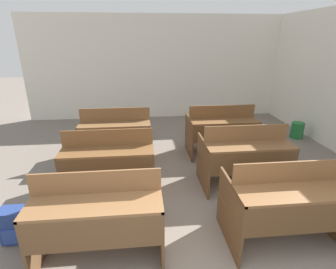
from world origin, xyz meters
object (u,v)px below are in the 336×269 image
(bench_second_right, at_px, (244,156))
(bench_third_right, at_px, (221,130))
(bench_second_left, at_px, (109,161))
(bench_third_left, at_px, (116,133))
(bench_front_left, at_px, (99,215))
(wastepaper_bin, at_px, (297,130))
(bench_front_right, at_px, (287,202))
(schoolbag, at_px, (15,225))

(bench_second_right, height_order, bench_third_right, same)
(bench_second_left, bearing_deg, bench_third_right, 30.38)
(bench_third_left, bearing_deg, bench_front_left, -89.39)
(bench_third_left, xyz_separation_m, wastepaper_bin, (3.97, 0.67, -0.32))
(bench_front_right, distance_m, wastepaper_bin, 3.63)
(bench_second_right, bearing_deg, bench_front_right, -89.19)
(bench_second_left, relative_size, wastepaper_bin, 3.47)
(bench_third_left, bearing_deg, bench_front_right, -49.78)
(bench_second_right, xyz_separation_m, bench_third_left, (-1.98, 1.18, 0.00))
(bench_front_left, bearing_deg, bench_third_left, 90.61)
(bench_front_left, distance_m, bench_second_right, 2.28)
(bench_second_left, relative_size, bench_second_right, 1.00)
(bench_third_left, distance_m, schoolbag, 2.29)
(bench_second_left, xyz_separation_m, bench_third_left, (0.00, 1.17, 0.00))
(bench_second_right, distance_m, wastepaper_bin, 2.74)
(bench_front_left, distance_m, bench_front_right, 1.97)
(wastepaper_bin, bearing_deg, bench_third_right, -161.31)
(bench_second_left, relative_size, schoolbag, 3.11)
(bench_third_right, bearing_deg, bench_front_left, -129.63)
(bench_third_left, bearing_deg, bench_second_right, -30.87)
(bench_front_right, distance_m, bench_third_right, 2.35)
(bench_second_left, relative_size, bench_third_right, 1.00)
(bench_front_right, distance_m, bench_second_right, 1.18)
(bench_second_right, bearing_deg, wastepaper_bin, 42.94)
(bench_front_right, bearing_deg, bench_second_left, 149.14)
(bench_third_right, bearing_deg, bench_third_left, 179.83)
(bench_second_right, xyz_separation_m, wastepaper_bin, (1.99, 1.85, -0.32))
(schoolbag, bearing_deg, bench_third_left, 64.82)
(bench_front_left, xyz_separation_m, schoolbag, (-0.99, 0.31, -0.30))
(bench_front_left, relative_size, bench_second_left, 1.00)
(bench_front_right, bearing_deg, bench_second_right, 90.81)
(bench_third_right, bearing_deg, schoolbag, -145.15)
(bench_front_left, relative_size, schoolbag, 3.11)
(bench_front_left, bearing_deg, bench_second_right, 31.13)
(bench_front_right, height_order, wastepaper_bin, bench_front_right)
(bench_front_left, xyz_separation_m, bench_third_left, (-0.03, 2.36, 0.00))
(bench_second_left, distance_m, schoolbag, 1.35)
(bench_front_left, height_order, bench_second_left, same)
(bench_second_left, relative_size, bench_third_left, 1.00)
(bench_front_right, bearing_deg, schoolbag, 174.16)
(bench_second_left, xyz_separation_m, wastepaper_bin, (3.97, 1.83, -0.32))
(wastepaper_bin, xyz_separation_m, schoolbag, (-4.94, -2.72, 0.02))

